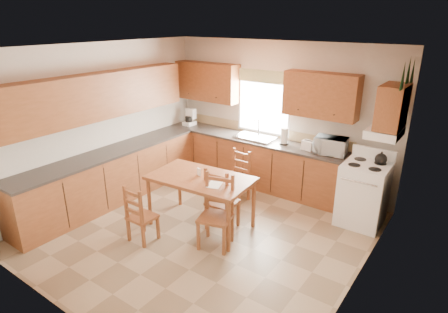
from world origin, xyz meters
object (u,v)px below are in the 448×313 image
Objects in this scene: chair_near_right at (222,198)px; chair_far_left at (236,177)px; chair_far_right at (215,213)px; chair_near_left at (142,213)px; dining_table at (201,202)px; stove at (363,195)px; microwave at (331,146)px.

chair_far_left is (-0.34, 0.89, -0.05)m from chair_near_right.
chair_far_right reaches higher than chair_far_left.
chair_near_right is 0.50m from chair_far_right.
chair_far_left is (0.40, 1.83, 0.02)m from chair_near_left.
chair_far_left is (-0.03, 1.02, 0.04)m from dining_table.
chair_near_right is 1.11× the size of chair_far_left.
stove is at bearing 16.37° from chair_far_left.
chair_far_right is at bearing -65.70° from chair_far_left.
chair_far_right is (0.51, -0.32, 0.11)m from dining_table.
chair_near_right is 0.95m from chair_far_left.
dining_table is 1.70× the size of chair_far_left.
chair_far_right is (-0.78, -2.18, -0.54)m from microwave.
stove is 2.04× the size of microwave.
chair_near_left is at bearing -136.70° from stove.
chair_near_right is (-0.99, -1.73, -0.56)m from microwave.
stove is 2.37m from chair_far_right.
stove is 1.08× the size of chair_far_left.
chair_far_left is 1.45m from chair_far_right.
stove is 2.09m from chair_far_left.
chair_near_left is (-2.43, -2.35, -0.05)m from stove.
microwave is 2.38m from chair_far_right.
dining_table is at bearing -118.61° from chair_near_left.
microwave reaches higher than chair_near_right.
chair_near_right is at bearing 98.45° from chair_far_right.
chair_near_right reaches higher than chair_near_left.
chair_near_left reaches higher than dining_table.
chair_far_left is at bearing -102.68° from chair_near_left.
chair_near_right is at bearing -126.98° from microwave.
stove is 3.38m from chair_near_left.
chair_far_right is at bearing -152.91° from chair_near_left.
chair_near_right is at bearing -128.40° from chair_near_left.
chair_far_right reaches higher than stove.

